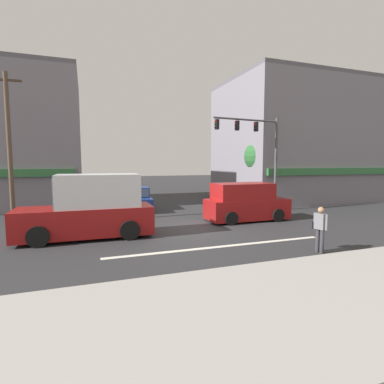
{
  "coord_description": "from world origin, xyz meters",
  "views": [
    {
      "loc": [
        -4.88,
        -13.79,
        3.24
      ],
      "look_at": [
        0.75,
        2.0,
        1.6
      ],
      "focal_mm": 28.0,
      "sensor_mm": 36.0,
      "label": 1
    }
  ],
  "objects_px": {
    "street_tree": "(263,157)",
    "utility_pole_far_right": "(249,156)",
    "traffic_light_mast": "(260,146)",
    "van_parked_curbside": "(245,203)",
    "sedan_waiting_far": "(137,200)",
    "box_truck_crossing_rightbound": "(91,209)",
    "pedestrian_foreground_with_bag": "(320,227)",
    "utility_pole_near_left": "(9,148)"
  },
  "relations": [
    {
      "from": "street_tree",
      "to": "utility_pole_far_right",
      "type": "relative_size",
      "value": 0.7
    },
    {
      "from": "traffic_light_mast",
      "to": "van_parked_curbside",
      "type": "height_order",
      "value": "traffic_light_mast"
    },
    {
      "from": "utility_pole_far_right",
      "to": "traffic_light_mast",
      "type": "relative_size",
      "value": 1.18
    },
    {
      "from": "street_tree",
      "to": "utility_pole_far_right",
      "type": "xyz_separation_m",
      "value": [
        -0.13,
        1.75,
        0.11
      ]
    },
    {
      "from": "traffic_light_mast",
      "to": "sedan_waiting_far",
      "type": "xyz_separation_m",
      "value": [
        -7.57,
        3.4,
        -3.59
      ]
    },
    {
      "from": "box_truck_crossing_rightbound",
      "to": "traffic_light_mast",
      "type": "bearing_deg",
      "value": 18.44
    },
    {
      "from": "sedan_waiting_far",
      "to": "pedestrian_foreground_with_bag",
      "type": "xyz_separation_m",
      "value": [
        4.63,
        -12.04,
        0.24
      ]
    },
    {
      "from": "utility_pole_far_right",
      "to": "box_truck_crossing_rightbound",
      "type": "relative_size",
      "value": 1.3
    },
    {
      "from": "pedestrian_foreground_with_bag",
      "to": "street_tree",
      "type": "bearing_deg",
      "value": 66.78
    },
    {
      "from": "traffic_light_mast",
      "to": "utility_pole_near_left",
      "type": "bearing_deg",
      "value": 179.34
    },
    {
      "from": "traffic_light_mast",
      "to": "box_truck_crossing_rightbound",
      "type": "xyz_separation_m",
      "value": [
        -10.65,
        -3.55,
        -3.05
      ]
    },
    {
      "from": "street_tree",
      "to": "traffic_light_mast",
      "type": "relative_size",
      "value": 0.83
    },
    {
      "from": "box_truck_crossing_rightbound",
      "to": "sedan_waiting_far",
      "type": "relative_size",
      "value": 1.35
    },
    {
      "from": "van_parked_curbside",
      "to": "traffic_light_mast",
      "type": "bearing_deg",
      "value": 44.99
    },
    {
      "from": "traffic_light_mast",
      "to": "pedestrian_foreground_with_bag",
      "type": "xyz_separation_m",
      "value": [
        -2.93,
        -8.64,
        -3.35
      ]
    },
    {
      "from": "sedan_waiting_far",
      "to": "pedestrian_foreground_with_bag",
      "type": "height_order",
      "value": "pedestrian_foreground_with_bag"
    },
    {
      "from": "box_truck_crossing_rightbound",
      "to": "sedan_waiting_far",
      "type": "xyz_separation_m",
      "value": [
        3.09,
        6.95,
        -0.54
      ]
    },
    {
      "from": "utility_pole_near_left",
      "to": "utility_pole_far_right",
      "type": "relative_size",
      "value": 1.05
    },
    {
      "from": "utility_pole_far_right",
      "to": "sedan_waiting_far",
      "type": "bearing_deg",
      "value": -174.22
    },
    {
      "from": "utility_pole_far_right",
      "to": "van_parked_curbside",
      "type": "xyz_separation_m",
      "value": [
        -4.16,
        -6.75,
        -2.81
      ]
    },
    {
      "from": "box_truck_crossing_rightbound",
      "to": "van_parked_curbside",
      "type": "relative_size",
      "value": 1.22
    },
    {
      "from": "pedestrian_foreground_with_bag",
      "to": "traffic_light_mast",
      "type": "bearing_deg",
      "value": 71.25
    },
    {
      "from": "utility_pole_near_left",
      "to": "box_truck_crossing_rightbound",
      "type": "relative_size",
      "value": 1.36
    },
    {
      "from": "box_truck_crossing_rightbound",
      "to": "sedan_waiting_far",
      "type": "bearing_deg",
      "value": 66.05
    },
    {
      "from": "box_truck_crossing_rightbound",
      "to": "sedan_waiting_far",
      "type": "distance_m",
      "value": 7.62
    },
    {
      "from": "street_tree",
      "to": "sedan_waiting_far",
      "type": "xyz_separation_m",
      "value": [
        -9.45,
        0.81,
        -2.99
      ]
    },
    {
      "from": "utility_pole_near_left",
      "to": "box_truck_crossing_rightbound",
      "type": "xyz_separation_m",
      "value": [
        3.69,
        -3.72,
        -2.73
      ]
    },
    {
      "from": "street_tree",
      "to": "sedan_waiting_far",
      "type": "relative_size",
      "value": 1.23
    },
    {
      "from": "van_parked_curbside",
      "to": "utility_pole_far_right",
      "type": "bearing_deg",
      "value": 58.35
    },
    {
      "from": "street_tree",
      "to": "traffic_light_mast",
      "type": "bearing_deg",
      "value": -126.07
    },
    {
      "from": "box_truck_crossing_rightbound",
      "to": "pedestrian_foreground_with_bag",
      "type": "bearing_deg",
      "value": -33.4
    },
    {
      "from": "utility_pole_far_right",
      "to": "van_parked_curbside",
      "type": "relative_size",
      "value": 1.59
    },
    {
      "from": "utility_pole_far_right",
      "to": "traffic_light_mast",
      "type": "height_order",
      "value": "utility_pole_far_right"
    },
    {
      "from": "utility_pole_far_right",
      "to": "box_truck_crossing_rightbound",
      "type": "distance_m",
      "value": 14.92
    },
    {
      "from": "box_truck_crossing_rightbound",
      "to": "utility_pole_far_right",
      "type": "bearing_deg",
      "value": 32.47
    },
    {
      "from": "sedan_waiting_far",
      "to": "van_parked_curbside",
      "type": "height_order",
      "value": "van_parked_curbside"
    },
    {
      "from": "traffic_light_mast",
      "to": "pedestrian_foreground_with_bag",
      "type": "relative_size",
      "value": 3.71
    },
    {
      "from": "street_tree",
      "to": "van_parked_curbside",
      "type": "height_order",
      "value": "street_tree"
    },
    {
      "from": "utility_pole_far_right",
      "to": "pedestrian_foreground_with_bag",
      "type": "xyz_separation_m",
      "value": [
        -4.68,
        -12.98,
        -2.86
      ]
    },
    {
      "from": "pedestrian_foreground_with_bag",
      "to": "van_parked_curbside",
      "type": "bearing_deg",
      "value": 85.22
    },
    {
      "from": "street_tree",
      "to": "traffic_light_mast",
      "type": "xyz_separation_m",
      "value": [
        -1.88,
        -2.59,
        0.6
      ]
    },
    {
      "from": "street_tree",
      "to": "box_truck_crossing_rightbound",
      "type": "xyz_separation_m",
      "value": [
        -12.54,
        -6.14,
        -2.45
      ]
    }
  ]
}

